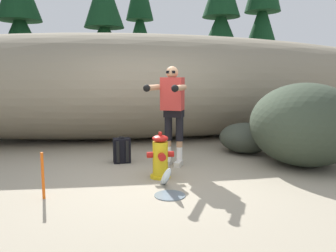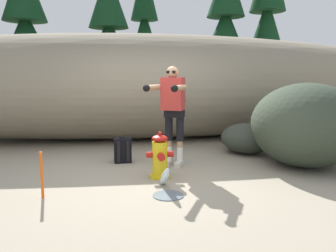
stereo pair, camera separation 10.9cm
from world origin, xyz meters
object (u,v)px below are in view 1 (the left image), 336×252
Objects in this scene: boulder_mid at (246,138)px; survey_stake at (43,176)px; fire_hydrant at (160,157)px; boulder_large at (305,124)px; utility_worker at (173,104)px; spare_backpack at (122,151)px.

boulder_mid is 1.77× the size of survey_stake.
boulder_mid is at bearing 36.05° from fire_hydrant.
boulder_large is 4.28m from survey_stake.
utility_worker reaches higher than fire_hydrant.
spare_backpack is at bearing 117.43° from fire_hydrant.
spare_backpack is (-0.54, 1.04, -0.11)m from fire_hydrant.
boulder_large is at bearing 13.09° from survey_stake.
boulder_mid is at bearing 118.67° from boulder_large.
spare_backpack is (-0.85, 0.43, -0.87)m from utility_worker.
fire_hydrant is 1.02m from utility_worker.
boulder_mid reaches higher than spare_backpack.
fire_hydrant is at bearing -172.93° from boulder_large.
fire_hydrant is 1.50× the size of spare_backpack.
boulder_large is 3.21× the size of survey_stake.
utility_worker is at bearing 33.73° from survey_stake.
utility_worker is 2.31m from boulder_large.
boulder_large is at bearing 108.87° from utility_worker.
fire_hydrant is 2.42m from boulder_mid.
spare_backpack is at bearing 58.24° from survey_stake.
utility_worker reaches higher than boulder_mid.
survey_stake is at bearing -157.82° from fire_hydrant.
spare_backpack is 0.44× the size of boulder_mid.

